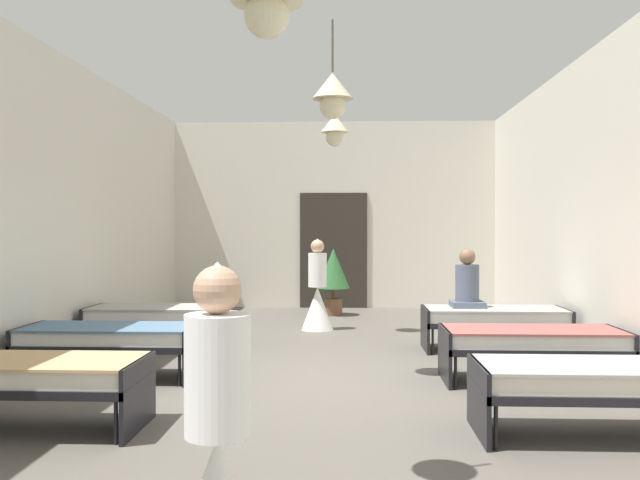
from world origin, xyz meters
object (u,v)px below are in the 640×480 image
Objects in this scene: bed_right_row_0 at (598,381)px; bed_left_row_1 at (109,338)px; nurse_near_aisle at (218,473)px; patient_seated_primary at (467,286)px; bed_right_row_1 at (532,341)px; bed_left_row_2 at (159,316)px; potted_plant at (333,273)px; bed_right_row_2 at (494,318)px; bed_left_row_0 at (26,376)px; nurse_mid_aisle at (317,297)px.

bed_right_row_0 and bed_left_row_1 have the same top height.
nurse_near_aisle reaches higher than patient_seated_primary.
patient_seated_primary is (-0.35, 1.98, 0.43)m from bed_right_row_1.
potted_plant reaches higher than bed_left_row_2.
patient_seated_primary reaches higher than bed_right_row_2.
bed_right_row_0 is 1.28× the size of nurse_near_aisle.
potted_plant reaches higher than bed_right_row_1.
bed_right_row_0 is (4.59, 0.00, 0.00)m from bed_left_row_0.
bed_right_row_0 is 7.79m from potted_plant.
bed_left_row_0 and bed_right_row_0 have the same top height.
bed_left_row_0 is at bearing -140.38° from bed_right_row_2.
bed_right_row_0 is 1.00× the size of bed_right_row_2.
bed_right_row_1 and bed_left_row_2 have the same top height.
bed_left_row_0 is 1.28× the size of nurse_near_aisle.
nurse_near_aisle is (2.05, -4.26, 0.09)m from bed_left_row_1.
nurse_near_aisle reaches higher than bed_left_row_2.
nurse_mid_aisle reaches higher than patient_seated_primary.
bed_right_row_2 is (4.59, 1.90, 0.00)m from bed_left_row_1.
bed_right_row_1 is at bearing -79.99° from patient_seated_primary.
patient_seated_primary is at bearing 95.15° from bed_right_row_0.
potted_plant is at bearing 57.50° from bed_left_row_2.
nurse_near_aisle is at bearing -112.43° from bed_right_row_2.
bed_left_row_1 is 4.59m from bed_right_row_1.
bed_right_row_2 is at bearing -58.13° from potted_plant.
bed_left_row_2 is 1.49× the size of potted_plant.
nurse_mid_aisle is at bearing 124.15° from bed_right_row_1.
potted_plant is at bearing 112.23° from bed_right_row_1.
bed_right_row_1 is at bearing 22.48° from bed_left_row_0.
bed_right_row_2 is (4.59, 0.00, 0.00)m from bed_left_row_2.
potted_plant is at bearing 106.93° from bed_right_row_0.
potted_plant is (2.32, 5.55, 0.37)m from bed_left_row_1.
patient_seated_primary is (4.24, 0.08, 0.43)m from bed_left_row_2.
bed_left_row_2 is (0.00, 3.80, 0.00)m from bed_left_row_0.
bed_left_row_0 is at bearing -90.00° from bed_left_row_1.
bed_left_row_0 and bed_right_row_2 have the same top height.
bed_left_row_2 is 4.59m from bed_right_row_2.
bed_left_row_2 is at bearing 90.00° from bed_left_row_1.
bed_left_row_0 is 1.00× the size of bed_left_row_2.
bed_left_row_0 is at bearing -107.33° from potted_plant.
bed_left_row_1 is 4.73m from nurse_near_aisle.
patient_seated_primary reaches higher than bed_left_row_1.
nurse_mid_aisle reaches higher than bed_left_row_1.
bed_right_row_2 is at bearing 0.00° from bed_left_row_2.
bed_left_row_2 is (-4.59, 3.80, 0.00)m from bed_right_row_0.
patient_seated_primary is at bearing 25.06° from bed_left_row_1.
patient_seated_primary is at bearing 1.11° from bed_left_row_2.
bed_left_row_1 is at bearing 93.75° from nurse_near_aisle.
bed_left_row_0 is 1.00× the size of bed_right_row_1.
bed_left_row_2 is 4.26m from patient_seated_primary.
bed_left_row_1 is at bearing 176.38° from nurse_mid_aisle.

